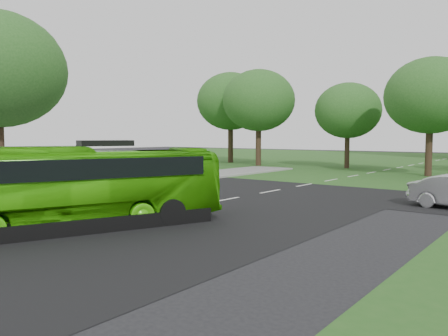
% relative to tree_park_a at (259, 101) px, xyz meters
% --- Properties ---
extents(ground, '(160.00, 160.00, 0.00)m').
position_rel_tree_park_a_xyz_m(ground, '(12.51, -27.54, -6.78)').
color(ground, black).
rests_on(ground, ground).
extents(street_surfaces, '(120.00, 120.00, 0.15)m').
position_rel_tree_park_a_xyz_m(street_surfaces, '(12.13, -4.79, -6.75)').
color(street_surfaces, black).
rests_on(street_surfaces, ground).
extents(tree_park_a, '(7.52, 7.52, 9.99)m').
position_rel_tree_park_a_xyz_m(tree_park_a, '(0.00, 0.00, 0.00)').
color(tree_park_a, black).
rests_on(tree_park_a, ground).
extents(tree_park_b, '(6.25, 6.25, 8.19)m').
position_rel_tree_park_a_xyz_m(tree_park_b, '(8.80, 2.15, -1.26)').
color(tree_park_b, black).
rests_on(tree_park_b, ground).
extents(tree_park_c, '(6.85, 6.85, 9.10)m').
position_rel_tree_park_a_xyz_m(tree_park_c, '(17.08, -2.01, -0.61)').
color(tree_park_c, black).
rests_on(tree_park_c, ground).
extents(tree_park_f, '(7.84, 7.84, 10.46)m').
position_rel_tree_park_a_xyz_m(tree_park_f, '(-5.55, 2.46, 0.33)').
color(tree_park_f, black).
rests_on(tree_park_f, ground).
extents(bus, '(5.81, 10.06, 2.76)m').
position_rel_tree_park_a_xyz_m(bus, '(12.58, -29.80, -5.40)').
color(bus, '#3DAE0C').
rests_on(bus, ground).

